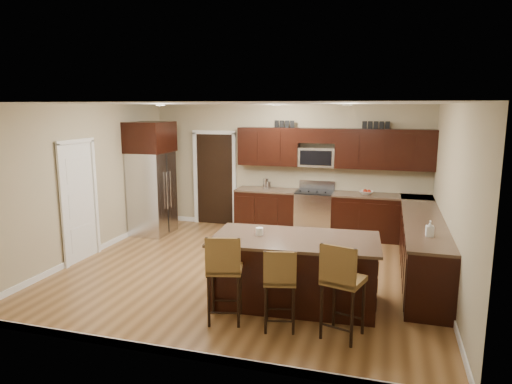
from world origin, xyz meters
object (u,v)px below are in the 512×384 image
(island, at_px, (295,272))
(stool_mid, at_px, (280,280))
(stool_right, at_px, (341,280))
(stool_left, at_px, (224,269))
(range, at_px, (314,213))
(refrigerator, at_px, (152,177))

(island, distance_m, stool_mid, 0.86)
(island, distance_m, stool_right, 1.14)
(stool_mid, xyz_separation_m, stool_right, (0.72, -0.01, 0.08))
(stool_mid, height_order, stool_right, stool_right)
(stool_left, relative_size, stool_right, 0.98)
(island, bearing_deg, stool_left, -133.71)
(stool_left, height_order, stool_right, stool_right)
(stool_left, relative_size, stool_mid, 1.11)
(range, bearing_deg, island, -85.31)
(stool_mid, bearing_deg, island, 76.52)
(stool_mid, bearing_deg, stool_right, -13.34)
(stool_left, distance_m, refrigerator, 4.52)
(stool_right, distance_m, refrigerator, 5.52)
(stool_left, xyz_separation_m, stool_mid, (0.70, 0.01, -0.07))
(range, relative_size, stool_right, 0.96)
(range, distance_m, island, 3.47)
(range, relative_size, island, 0.48)
(stool_left, bearing_deg, stool_mid, -12.97)
(island, relative_size, stool_left, 2.03)
(range, height_order, refrigerator, refrigerator)
(stool_mid, bearing_deg, stool_left, 167.70)
(stool_mid, relative_size, stool_right, 0.89)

